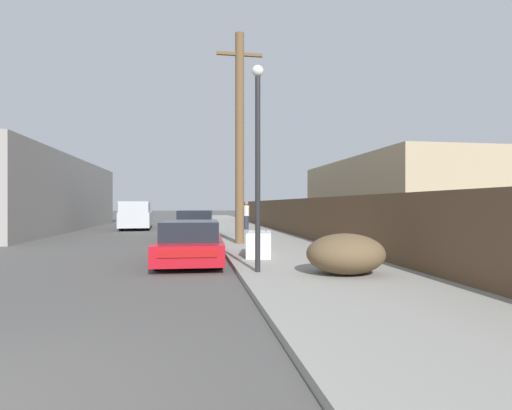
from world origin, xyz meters
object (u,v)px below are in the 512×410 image
Objects in this scene: street_lamp at (258,152)px; brush_pile at (346,254)px; pickup_truck at (136,215)px; discarded_fridge at (259,244)px; parked_sports_car_red at (191,243)px; utility_pole at (240,136)px; pedestrian at (246,215)px; car_parked_mid at (196,225)px.

brush_pile is at bearing -17.76° from street_lamp.
discarded_fridge is at bearing 105.89° from pickup_truck.
utility_pole is (1.89, 4.07, 3.77)m from parked_sports_car_red.
discarded_fridge is at bearing -88.31° from utility_pole.
street_lamp is 2.70× the size of brush_pile.
street_lamp is at bearing 101.73° from pickup_truck.
pickup_truck is 3.42× the size of pedestrian.
parked_sports_car_red is 2.58× the size of brush_pile.
parked_sports_car_red is at bearing -114.85° from utility_pole.
utility_pole is (-0.12, 3.89, 3.84)m from discarded_fridge.
car_parked_mid is at bearing 113.31° from discarded_fridge.
street_lamp is (1.49, -2.59, 2.27)m from parked_sports_car_red.
pickup_truck reaches higher than pedestrian.
pickup_truck is (-3.62, 16.06, 0.37)m from parked_sports_car_red.
utility_pole is 6.84m from street_lamp.
pickup_truck is 19.43m from street_lamp.
parked_sports_car_red reaches higher than discarded_fridge.
brush_pile is at bearing -56.83° from discarded_fridge.
parked_sports_car_red reaches higher than brush_pile.
pickup_truck reaches higher than discarded_fridge.
discarded_fridge is 0.99× the size of pedestrian.
pedestrian is (1.46, 8.71, -3.31)m from utility_pole.
brush_pile is at bearing 106.26° from pickup_truck.
utility_pole is at bearing 103.28° from discarded_fridge.
parked_sports_car_red is 8.73m from car_parked_mid.
street_lamp is 2.70× the size of pedestrian.
street_lamp is at bearing -79.79° from car_parked_mid.
parked_sports_car_red is 1.03× the size of car_parked_mid.
pickup_truck is at bearing 105.33° from street_lamp.
discarded_fridge is 0.37× the size of street_lamp.
pedestrian is (3.35, 12.78, 0.46)m from parked_sports_car_red.
brush_pile is (3.33, -3.18, 0.02)m from parked_sports_car_red.
discarded_fridge is 5.47m from utility_pole.
utility_pole is (5.51, -11.99, 3.39)m from pickup_truck.
parked_sports_car_red is at bearing -163.29° from discarded_fridge.
discarded_fridge is 8.73m from car_parked_mid.
pedestrian is at bearing 89.93° from brush_pile.
utility_pole is at bearing 111.07° from pickup_truck.
discarded_fridge is 3.61m from brush_pile.
utility_pole is 4.79× the size of brush_pile.
parked_sports_car_red is at bearing -104.69° from pedestrian.
car_parked_mid reaches higher than brush_pile.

